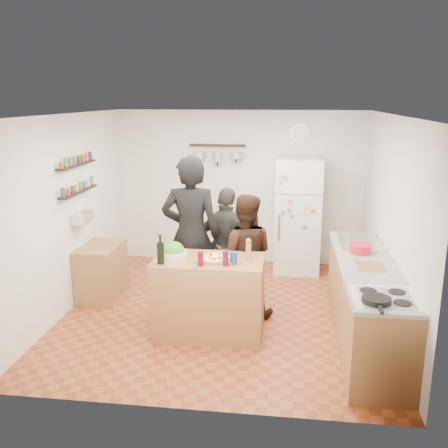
# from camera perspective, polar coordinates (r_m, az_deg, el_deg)

# --- Properties ---
(room_shell) EXTENTS (4.20, 4.20, 4.20)m
(room_shell) POSITION_cam_1_polar(r_m,az_deg,el_deg) (6.52, 0.33, 1.48)
(room_shell) COLOR brown
(room_shell) RESTS_ON ground
(prep_island) EXTENTS (1.25, 0.72, 0.91)m
(prep_island) POSITION_cam_1_polar(r_m,az_deg,el_deg) (5.85, -1.74, -8.27)
(prep_island) COLOR #9B6839
(prep_island) RESTS_ON floor
(pizza_board) EXTENTS (0.42, 0.34, 0.02)m
(pizza_board) POSITION_cam_1_polar(r_m,az_deg,el_deg) (5.66, -1.00, -4.04)
(pizza_board) COLOR brown
(pizza_board) RESTS_ON prep_island
(pizza) EXTENTS (0.34, 0.34, 0.02)m
(pizza) POSITION_cam_1_polar(r_m,az_deg,el_deg) (5.65, -1.00, -3.86)
(pizza) COLOR #CDB887
(pizza) RESTS_ON pizza_board
(salad_bowl) EXTENTS (0.32, 0.32, 0.06)m
(salad_bowl) POSITION_cam_1_polar(r_m,az_deg,el_deg) (5.81, -5.80, -3.40)
(salad_bowl) COLOR silver
(salad_bowl) RESTS_ON prep_island
(wine_bottle) EXTENTS (0.08, 0.08, 0.24)m
(wine_bottle) POSITION_cam_1_polar(r_m,az_deg,el_deg) (5.55, -7.26, -3.32)
(wine_bottle) COLOR black
(wine_bottle) RESTS_ON prep_island
(wine_glass_near) EXTENTS (0.06, 0.06, 0.16)m
(wine_glass_near) POSITION_cam_1_polar(r_m,az_deg,el_deg) (5.45, -2.70, -4.03)
(wine_glass_near) COLOR #5D0812
(wine_glass_near) RESTS_ON prep_island
(wine_glass_far) EXTENTS (0.07, 0.07, 0.16)m
(wine_glass_far) POSITION_cam_1_polar(r_m,az_deg,el_deg) (5.45, 0.18, -3.99)
(wine_glass_far) COLOR #57071B
(wine_glass_far) RESTS_ON prep_island
(pepper_mill) EXTENTS (0.06, 0.06, 0.20)m
(pepper_mill) POSITION_cam_1_polar(r_m,az_deg,el_deg) (5.66, 2.81, -3.11)
(pepper_mill) COLOR #A77446
(pepper_mill) RESTS_ON prep_island
(salt_canister) EXTENTS (0.08, 0.08, 0.13)m
(salt_canister) POSITION_cam_1_polar(r_m,az_deg,el_deg) (5.52, 1.11, -3.89)
(salt_canister) COLOR navy
(salt_canister) RESTS_ON prep_island
(person_left) EXTENTS (0.76, 0.52, 2.03)m
(person_left) POSITION_cam_1_polar(r_m,az_deg,el_deg) (6.27, -3.79, -1.32)
(person_left) COLOR black
(person_left) RESTS_ON floor
(person_center) EXTENTS (0.76, 0.60, 1.56)m
(person_center) POSITION_cam_1_polar(r_m,az_deg,el_deg) (6.23, 2.33, -3.65)
(person_center) COLOR black
(person_center) RESTS_ON floor
(person_back) EXTENTS (0.99, 0.68, 1.56)m
(person_back) POSITION_cam_1_polar(r_m,az_deg,el_deg) (6.64, 0.39, -2.50)
(person_back) COLOR #282724
(person_back) RESTS_ON floor
(counter_run) EXTENTS (0.63, 2.63, 0.90)m
(counter_run) POSITION_cam_1_polar(r_m,az_deg,el_deg) (5.90, 15.95, -8.70)
(counter_run) COLOR #9E7042
(counter_run) RESTS_ON floor
(stove_top) EXTENTS (0.60, 0.62, 0.02)m
(stove_top) POSITION_cam_1_polar(r_m,az_deg,el_deg) (4.86, 17.91, -8.06)
(stove_top) COLOR white
(stove_top) RESTS_ON counter_run
(skillet) EXTENTS (0.26, 0.26, 0.05)m
(skillet) POSITION_cam_1_polar(r_m,az_deg,el_deg) (4.70, 17.03, -8.30)
(skillet) COLOR black
(skillet) RESTS_ON stove_top
(sink) EXTENTS (0.50, 0.80, 0.03)m
(sink) POSITION_cam_1_polar(r_m,az_deg,el_deg) (6.54, 15.18, -2.04)
(sink) COLOR silver
(sink) RESTS_ON counter_run
(cutting_board) EXTENTS (0.30, 0.40, 0.02)m
(cutting_board) POSITION_cam_1_polar(r_m,az_deg,el_deg) (5.65, 16.40, -4.77)
(cutting_board) COLOR #955B36
(cutting_board) RESTS_ON counter_run
(red_bowl) EXTENTS (0.26, 0.26, 0.11)m
(red_bowl) POSITION_cam_1_polar(r_m,az_deg,el_deg) (6.08, 15.30, -2.71)
(red_bowl) COLOR red
(red_bowl) RESTS_ON counter_run
(fridge) EXTENTS (0.70, 0.68, 1.80)m
(fridge) POSITION_cam_1_polar(r_m,az_deg,el_deg) (7.88, 8.42, 0.98)
(fridge) COLOR white
(fridge) RESTS_ON floor
(wall_clock) EXTENTS (0.30, 0.03, 0.30)m
(wall_clock) POSITION_cam_1_polar(r_m,az_deg,el_deg) (8.02, 8.72, 10.24)
(wall_clock) COLOR silver
(wall_clock) RESTS_ON back_wall
(spice_shelf_lower) EXTENTS (0.12, 1.00, 0.02)m
(spice_shelf_lower) POSITION_cam_1_polar(r_m,az_deg,el_deg) (6.80, -16.26, 3.58)
(spice_shelf_lower) COLOR black
(spice_shelf_lower) RESTS_ON left_wall
(spice_shelf_upper) EXTENTS (0.12, 1.00, 0.02)m
(spice_shelf_upper) POSITION_cam_1_polar(r_m,az_deg,el_deg) (6.75, -16.47, 6.50)
(spice_shelf_upper) COLOR black
(spice_shelf_upper) RESTS_ON left_wall
(produce_basket) EXTENTS (0.18, 0.35, 0.14)m
(produce_basket) POSITION_cam_1_polar(r_m,az_deg,el_deg) (6.86, -15.83, 0.71)
(produce_basket) COLOR silver
(produce_basket) RESTS_ON left_wall
(side_table) EXTENTS (0.50, 0.80, 0.73)m
(side_table) POSITION_cam_1_polar(r_m,az_deg,el_deg) (7.13, -13.82, -5.22)
(side_table) COLOR #9E7942
(side_table) RESTS_ON floor
(pot_rack) EXTENTS (0.90, 0.04, 0.04)m
(pot_rack) POSITION_cam_1_polar(r_m,az_deg,el_deg) (8.04, -0.74, 8.98)
(pot_rack) COLOR black
(pot_rack) RESTS_ON back_wall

